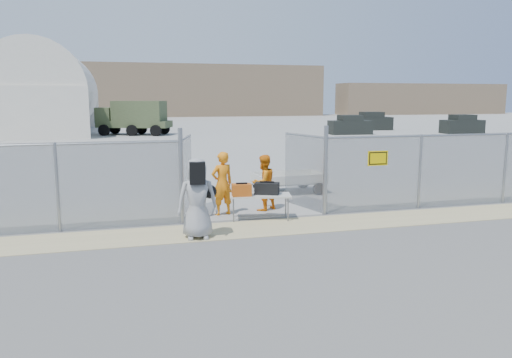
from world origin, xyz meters
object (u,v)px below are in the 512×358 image
object	(u,v)px
folding_table	(260,207)
security_worker_left	(222,184)
security_worker_right	(264,183)
utility_trailer	(288,182)
visitor	(197,199)

from	to	relation	value
folding_table	security_worker_left	distance (m)	1.31
security_worker_right	security_worker_left	bearing A→B (deg)	-15.42
folding_table	security_worker_left	xyz separation A→B (m)	(-0.88, 0.80, 0.55)
folding_table	utility_trailer	bearing A→B (deg)	72.09
security_worker_left	utility_trailer	size ratio (longest dim) A/B	0.58
folding_table	security_worker_left	bearing A→B (deg)	149.79
folding_table	utility_trailer	world-z (taller)	utility_trailer
security_worker_right	utility_trailer	xyz separation A→B (m)	(1.57, 2.35, -0.44)
security_worker_right	visitor	size ratio (longest dim) A/B	0.86
security_worker_left	security_worker_right	world-z (taller)	security_worker_left
security_worker_left	utility_trailer	bearing A→B (deg)	-153.47
security_worker_left	security_worker_right	xyz separation A→B (m)	(1.27, 0.27, -0.08)
security_worker_left	security_worker_right	distance (m)	1.30
security_worker_right	visitor	world-z (taller)	visitor
security_worker_left	folding_table	bearing A→B (deg)	121.68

